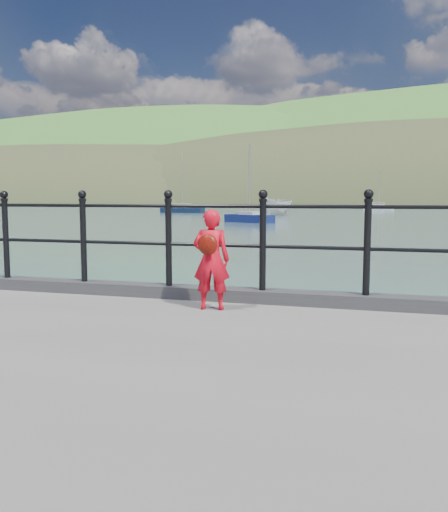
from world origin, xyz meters
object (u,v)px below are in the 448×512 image
(launch_white, at_px, (277,207))
(sailboat_deep, at_px, (379,208))
(railing, at_px, (214,233))
(child, at_px, (211,259))
(sailboat_port, at_px, (249,219))
(sailboat_left, at_px, (182,210))

(launch_white, xyz_separation_m, sailboat_deep, (11.47, 36.46, -0.74))
(railing, xyz_separation_m, child, (0.14, -0.56, -0.25))
(child, xyz_separation_m, launch_white, (-10.26, 58.53, -0.49))
(sailboat_port, distance_m, sailboat_left, 31.16)
(child, xyz_separation_m, sailboat_left, (-25.85, 67.79, -1.23))
(launch_white, bearing_deg, sailboat_deep, 93.82)
(sailboat_port, bearing_deg, railing, -48.39)
(railing, height_order, sailboat_left, sailboat_left)
(sailboat_port, bearing_deg, launch_white, 121.01)
(sailboat_deep, bearing_deg, child, -74.38)
(sailboat_port, height_order, sailboat_deep, sailboat_deep)
(sailboat_left, bearing_deg, launch_white, -26.06)
(child, height_order, sailboat_left, sailboat_left)
(railing, xyz_separation_m, sailboat_deep, (1.34, 94.43, -1.48))
(railing, bearing_deg, sailboat_deep, 89.19)
(sailboat_deep, bearing_deg, launch_white, -91.11)
(railing, relative_size, sailboat_left, 2.04)
(child, distance_m, sailboat_deep, 95.00)
(launch_white, height_order, sailboat_port, sailboat_port)
(sailboat_left, bearing_deg, child, -64.47)
(child, height_order, sailboat_port, sailboat_port)
(launch_white, relative_size, sailboat_port, 0.79)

